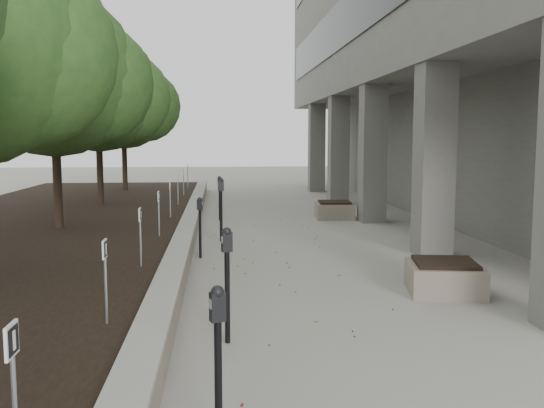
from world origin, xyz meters
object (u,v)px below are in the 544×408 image
crabapple_tree_4 (98,117)px  planter_front (445,277)px  parking_meter_2 (227,286)px  crabapple_tree_5 (124,121)px  parking_meter_1 (218,370)px  parking_meter_4 (221,210)px  parking_meter_5 (220,198)px  planter_back (334,210)px  parking_meter_3 (200,228)px  crabapple_tree_3 (55,109)px

crabapple_tree_4 → planter_front: (7.29, -10.09, -2.86)m
crabapple_tree_4 → parking_meter_2: crabapple_tree_4 is taller
crabapple_tree_4 → crabapple_tree_5: (0.00, 5.00, 0.00)m
parking_meter_1 → parking_meter_4: parking_meter_4 is taller
parking_meter_5 → planter_back: (3.51, 0.14, -0.40)m
parking_meter_5 → planter_back: bearing=5.8°
parking_meter_1 → crabapple_tree_4: bearing=86.3°
parking_meter_4 → parking_meter_2: bearing=-99.7°
crabapple_tree_4 → parking_meter_3: bearing=-64.4°
parking_meter_2 → planter_front: (3.49, 2.02, -0.45)m
crabapple_tree_5 → parking_meter_5: size_ratio=4.07×
parking_meter_2 → crabapple_tree_4: bearing=92.3°
crabapple_tree_3 → crabapple_tree_4: 5.00m
crabapple_tree_5 → parking_meter_1: bearing=-79.4°
planter_back → parking_meter_1: bearing=-104.8°
parking_meter_1 → parking_meter_3: bearing=74.9°
parking_meter_2 → planter_front: parking_meter_2 is taller
parking_meter_3 → parking_meter_5: bearing=96.5°
crabapple_tree_4 → crabapple_tree_5: same height
parking_meter_1 → planter_back: (3.55, 13.46, -0.41)m
parking_meter_2 → parking_meter_4: 7.14m
parking_meter_1 → planter_back: 13.93m
crabapple_tree_3 → parking_meter_4: (3.76, 0.02, -2.35)m
parking_meter_1 → parking_meter_4: (0.07, 9.68, 0.09)m
crabapple_tree_3 → planter_back: bearing=27.7°
parking_meter_1 → parking_meter_2: size_ratio=0.95×
crabapple_tree_3 → planter_back: 8.67m
parking_meter_5 → parking_meter_3: bearing=-90.6°
parking_meter_2 → planter_back: (3.45, 10.92, -0.44)m
parking_meter_2 → parking_meter_4: (-0.04, 7.14, 0.06)m
crabapple_tree_4 → parking_meter_3: (3.32, -6.93, -2.49)m
crabapple_tree_4 → parking_meter_2: (3.80, -12.11, -2.41)m
parking_meter_2 → planter_front: 4.06m
parking_meter_3 → planter_back: parking_meter_3 is taller
parking_meter_5 → crabapple_tree_3: bearing=-131.9°
crabapple_tree_5 → parking_meter_1: crabapple_tree_5 is taller
planter_front → crabapple_tree_4: bearing=125.8°
crabapple_tree_5 → parking_meter_3: size_ratio=4.30×
parking_meter_4 → planter_front: size_ratio=1.36×
crabapple_tree_3 → planter_back: size_ratio=4.78×
crabapple_tree_5 → parking_meter_3: crabapple_tree_5 is taller
crabapple_tree_4 → planter_back: bearing=-9.3°
parking_meter_3 → planter_back: bearing=66.4°
parking_meter_3 → planter_front: parking_meter_3 is taller
parking_meter_4 → planter_front: 6.23m
parking_meter_1 → crabapple_tree_5: bearing=82.8°
crabapple_tree_5 → parking_meter_1: 20.15m
planter_front → parking_meter_5: bearing=112.1°
parking_meter_4 → planter_front: bearing=-65.5°
parking_meter_3 → parking_meter_1: bearing=-76.5°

